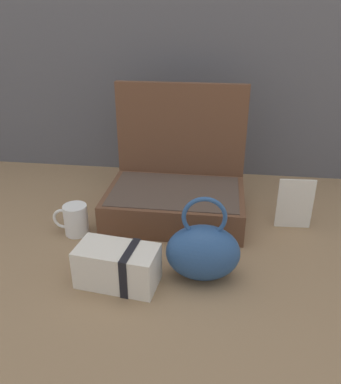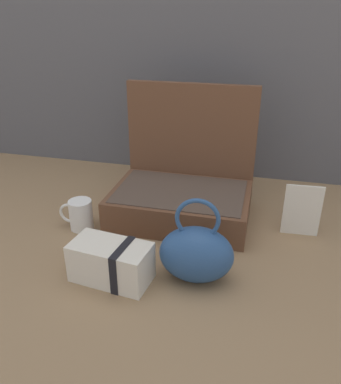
% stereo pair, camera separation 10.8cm
% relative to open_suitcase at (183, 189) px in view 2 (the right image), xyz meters
% --- Properties ---
extents(ground_plane, '(6.00, 6.00, 0.00)m').
position_rel_open_suitcase_xyz_m(ground_plane, '(0.01, -0.18, -0.09)').
color(ground_plane, '#8C6D4C').
extents(open_suitcase, '(0.44, 0.32, 0.41)m').
position_rel_open_suitcase_xyz_m(open_suitcase, '(0.00, 0.00, 0.00)').
color(open_suitcase, brown).
rests_on(open_suitcase, ground_plane).
extents(teal_pouch_handbag, '(0.20, 0.13, 0.23)m').
position_rel_open_suitcase_xyz_m(teal_pouch_handbag, '(0.11, -0.34, -0.01)').
color(teal_pouch_handbag, '#284C7F').
rests_on(teal_pouch_handbag, ground_plane).
extents(cream_toiletry_bag, '(0.21, 0.13, 0.11)m').
position_rel_open_suitcase_xyz_m(cream_toiletry_bag, '(-0.10, -0.39, -0.04)').
color(cream_toiletry_bag, silver).
rests_on(cream_toiletry_bag, ground_plane).
extents(coffee_mug, '(0.11, 0.07, 0.10)m').
position_rel_open_suitcase_xyz_m(coffee_mug, '(-0.29, -0.17, -0.04)').
color(coffee_mug, white).
rests_on(coffee_mug, ground_plane).
extents(info_card_left, '(0.11, 0.01, 0.16)m').
position_rel_open_suitcase_xyz_m(info_card_left, '(0.38, -0.04, -0.01)').
color(info_card_left, silver).
rests_on(info_card_left, ground_plane).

